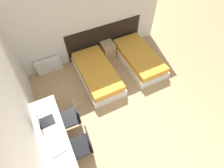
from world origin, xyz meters
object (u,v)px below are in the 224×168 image
chair_near_notebook (83,144)px  nightstand (108,49)px  bed_near_door (139,58)px  chair_near_laptop (72,116)px  laptop (44,121)px  bed_near_window (97,73)px

chair_near_notebook → nightstand: bearing=59.5°
bed_near_door → chair_near_notebook: (-2.58, -1.89, 0.29)m
nightstand → bed_near_door: bearing=-46.3°
bed_near_door → chair_near_laptop: 2.84m
laptop → chair_near_laptop: bearing=3.7°
bed_near_door → laptop: size_ratio=6.05×
bed_near_door → chair_near_laptop: size_ratio=2.22×
chair_near_laptop → laptop: laptop is taller
chair_near_notebook → bed_near_door: bearing=40.6°
nightstand → chair_near_notebook: chair_near_notebook is taller
bed_near_window → bed_near_door: size_ratio=1.00×
nightstand → chair_near_laptop: bearing=-134.0°
bed_near_door → chair_near_notebook: bearing=-143.7°
chair_near_notebook → laptop: bearing=133.5°
bed_near_window → chair_near_notebook: size_ratio=2.22×
nightstand → chair_near_notebook: bearing=-124.9°
chair_near_laptop → laptop: size_ratio=2.72×
bed_near_door → chair_near_notebook: size_ratio=2.22×
chair_near_notebook → laptop: 0.95m
bed_near_window → nightstand: (0.73, 0.76, 0.04)m
bed_near_door → chair_near_laptop: (-2.58, -1.15, 0.29)m
bed_near_window → chair_near_laptop: bearing=-134.1°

